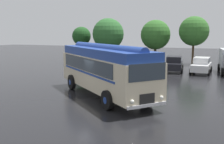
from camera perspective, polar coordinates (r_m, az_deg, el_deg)
name	(u,v)px	position (r m, az deg, el deg)	size (l,w,h in m)	color
ground_plane	(102,98)	(17.23, -2.22, -5.61)	(120.00, 120.00, 0.00)	black
vintage_bus	(104,68)	(17.47, -1.74, 0.91)	(9.16, 8.53, 3.49)	beige
car_near_left	(126,62)	(30.01, 2.98, 2.10)	(2.13, 4.28, 1.66)	navy
car_mid_left	(153,63)	(29.92, 8.84, 1.99)	(2.25, 4.34, 1.66)	silver
car_mid_right	(174,64)	(29.43, 13.33, 1.75)	(2.20, 4.32, 1.66)	black
car_far_right	(201,65)	(28.93, 18.88, 1.41)	(2.18, 4.31, 1.66)	silver
tree_far_left	(82,36)	(40.71, -6.58, 7.74)	(2.86, 2.86, 5.13)	#4C3823
tree_left_of_centre	(108,34)	(38.60, -0.90, 8.34)	(4.57, 4.57, 6.31)	#4C3823
tree_centre	(155,35)	(38.32, 9.37, 7.95)	(4.23, 4.23, 6.04)	#4C3823
tree_right_of_centre	(194,31)	(36.85, 17.38, 8.47)	(3.92, 3.92, 6.39)	#4C3823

